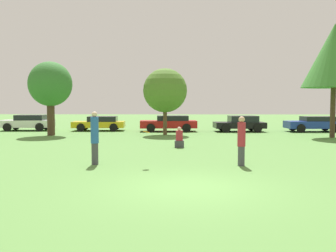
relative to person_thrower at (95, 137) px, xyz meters
name	(u,v)px	position (x,y,z in m)	size (l,w,h in m)	color
ground_plane	(188,188)	(3.31, -3.66, -1.00)	(120.00, 120.00, 0.00)	#54843D
person_thrower	(95,137)	(0.00, 0.00, 0.00)	(0.29, 0.29, 1.94)	#3F3F47
person_catcher	(241,140)	(5.32, -0.16, -0.08)	(0.29, 0.29, 1.78)	#3F3F47
frisbee	(146,132)	(1.92, -0.35, 0.23)	(0.24, 0.24, 0.11)	orange
bystander_sitting	(179,139)	(3.14, 5.28, -0.58)	(0.47, 0.39, 1.04)	#3F3F47
tree_0	(50,85)	(-5.64, 11.96, 2.47)	(2.95, 2.95, 5.05)	#473323
tree_1	(165,91)	(2.19, 12.71, 2.09)	(3.09, 3.09, 4.65)	brown
tree_2	(334,56)	(13.05, 10.71, 4.23)	(4.05, 4.05, 7.27)	#473323
parked_car_white	(28,122)	(-8.98, 16.34, -0.33)	(4.14, 2.19, 1.26)	silver
parked_car_yellow	(100,123)	(-3.14, 16.27, -0.38)	(4.20, 2.21, 1.15)	gold
parked_car_red	(169,123)	(2.43, 15.67, -0.34)	(4.48, 2.10, 1.23)	red
parked_car_black	(240,123)	(7.97, 15.58, -0.35)	(3.96, 2.23, 1.23)	black
parked_car_blue	(314,123)	(13.68, 15.58, -0.36)	(4.32, 2.10, 1.18)	#1E389E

